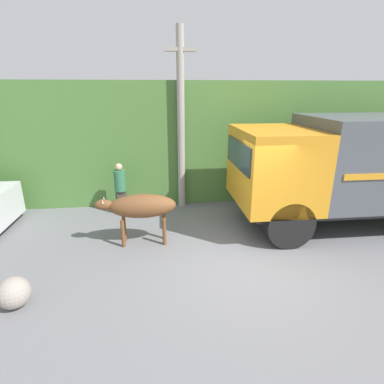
# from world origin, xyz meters

# --- Properties ---
(ground_plane) EXTENTS (60.00, 60.00, 0.00)m
(ground_plane) POSITION_xyz_m (0.00, 0.00, 0.00)
(ground_plane) COLOR slate
(hillside_embankment) EXTENTS (32.00, 5.50, 3.87)m
(hillside_embankment) POSITION_xyz_m (0.00, 6.43, 1.94)
(hillside_embankment) COLOR #4C7A38
(hillside_embankment) RESTS_ON ground_plane
(building_backdrop) EXTENTS (5.13, 2.70, 3.39)m
(building_backdrop) POSITION_xyz_m (-2.82, 5.25, 1.71)
(building_backdrop) COLOR #C6B793
(building_backdrop) RESTS_ON ground_plane
(cargo_truck) EXTENTS (6.22, 2.53, 2.97)m
(cargo_truck) POSITION_xyz_m (3.51, 1.54, 1.71)
(cargo_truck) COLOR #2D2D2D
(cargo_truck) RESTS_ON ground_plane
(brown_cow) EXTENTS (1.91, 0.57, 1.26)m
(brown_cow) POSITION_xyz_m (-2.12, 1.08, 0.96)
(brown_cow) COLOR brown
(brown_cow) RESTS_ON ground_plane
(pedestrian_on_hill) EXTENTS (0.44, 0.44, 1.56)m
(pedestrian_on_hill) POSITION_xyz_m (-2.84, 3.07, 0.85)
(pedestrian_on_hill) COLOR #38332D
(pedestrian_on_hill) RESTS_ON ground_plane
(utility_pole) EXTENTS (0.90, 0.23, 5.31)m
(utility_pole) POSITION_xyz_m (-0.96, 3.52, 2.77)
(utility_pole) COLOR #9E998E
(utility_pole) RESTS_ON ground_plane
(roadside_rock) EXTENTS (0.56, 0.56, 0.56)m
(roadside_rock) POSITION_xyz_m (-4.23, -1.02, 0.28)
(roadside_rock) COLOR gray
(roadside_rock) RESTS_ON ground_plane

